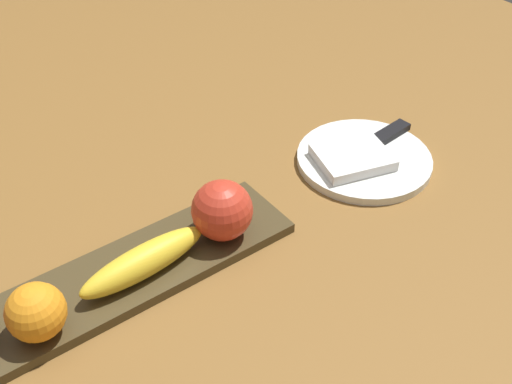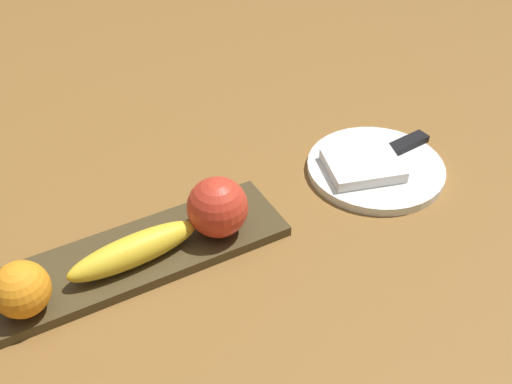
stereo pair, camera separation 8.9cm
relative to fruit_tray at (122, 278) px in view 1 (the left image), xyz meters
The scene contains 8 objects.
ground_plane 0.05m from the fruit_tray, 43.59° to the right, with size 2.40×2.40×0.00m, color brown.
fruit_tray is the anchor object (origin of this frame).
apple 0.16m from the fruit_tray, behind, with size 0.08×0.08×0.08m, color red.
banana 0.04m from the fruit_tray, 147.36° to the left, with size 0.18×0.04×0.04m, color yellow.
orange_near_apple 0.13m from the fruit_tray, 13.56° to the left, with size 0.07×0.07×0.07m, color orange.
dinner_plate 0.43m from the fruit_tray, behind, with size 0.22×0.22×0.01m, color white.
folded_napkin 0.41m from the fruit_tray, behind, with size 0.11×0.09×0.02m, color white.
knife 0.48m from the fruit_tray, behind, with size 0.18×0.04×0.01m.
Camera 1 is at (0.15, 0.59, 0.61)m, focal length 44.40 mm.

